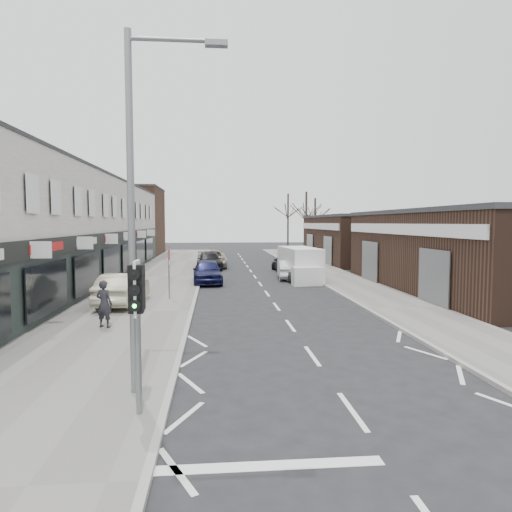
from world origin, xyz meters
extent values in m
plane|color=black|center=(0.00, 0.00, 0.00)|extent=(160.00, 160.00, 0.00)
cube|color=slate|center=(-6.75, 22.00, 0.06)|extent=(5.50, 64.00, 0.12)
cube|color=slate|center=(5.75, 22.00, 0.06)|extent=(3.50, 64.00, 0.12)
cube|color=silver|center=(-13.50, 19.50, 3.55)|extent=(8.00, 41.00, 7.10)
cube|color=#4B3020|center=(-13.50, 45.00, 4.00)|extent=(8.00, 10.00, 8.00)
cube|color=#362218|center=(12.50, 14.00, 2.25)|extent=(10.00, 18.00, 4.50)
cube|color=#362218|center=(12.50, 34.00, 2.25)|extent=(10.00, 16.00, 4.50)
cylinder|color=slate|center=(-4.40, -2.00, 1.62)|extent=(0.12, 0.12, 3.00)
cube|color=silver|center=(-4.40, -2.00, 2.67)|extent=(0.05, 0.55, 1.10)
cube|color=black|center=(-4.40, -2.12, 2.67)|extent=(0.28, 0.22, 0.95)
sphere|color=#0CE533|center=(-4.40, -2.24, 2.37)|extent=(0.18, 0.18, 0.18)
cube|color=black|center=(-4.40, -1.88, 2.67)|extent=(0.26, 0.20, 0.90)
cylinder|color=slate|center=(-4.70, -0.80, 4.12)|extent=(0.16, 0.16, 8.00)
cylinder|color=slate|center=(-3.80, -0.80, 7.92)|extent=(1.80, 0.10, 0.10)
cube|color=slate|center=(-2.80, -0.80, 7.87)|extent=(0.50, 0.22, 0.12)
cylinder|color=slate|center=(-5.20, 12.00, 1.37)|extent=(0.07, 0.07, 2.50)
cube|color=white|center=(-5.15, 12.00, 1.97)|extent=(0.04, 0.45, 0.25)
cube|color=white|center=(2.94, 19.88, 1.12)|extent=(2.46, 5.07, 2.24)
cube|color=white|center=(2.94, 17.00, 0.58)|extent=(2.05, 1.03, 1.18)
cylinder|color=black|center=(2.02, 18.16, 0.37)|extent=(0.24, 0.75, 0.75)
cylinder|color=black|center=(3.85, 18.16, 0.37)|extent=(0.24, 0.75, 0.75)
cylinder|color=black|center=(2.02, 21.60, 0.37)|extent=(0.24, 0.75, 0.75)
cylinder|color=black|center=(3.85, 21.60, 0.37)|extent=(0.24, 0.75, 0.75)
imported|color=#AEA78B|center=(-7.21, 10.54, 0.87)|extent=(1.90, 4.62, 1.49)
imported|color=#222227|center=(-6.93, 5.82, 0.99)|extent=(0.75, 0.62, 1.75)
imported|color=#13153B|center=(-3.40, 18.61, 0.78)|extent=(2.08, 4.69, 1.57)
imported|color=black|center=(-3.40, 27.64, 0.71)|extent=(2.39, 5.02, 1.41)
imported|color=#AB9F89|center=(-3.19, 29.26, 0.77)|extent=(2.66, 5.56, 1.53)
imported|color=silver|center=(2.25, 20.55, 0.66)|extent=(1.71, 4.08, 1.31)
imported|color=black|center=(2.76, 25.51, 0.70)|extent=(1.89, 4.19, 1.40)
camera|label=1|loc=(-2.84, -11.11, 3.96)|focal=32.00mm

